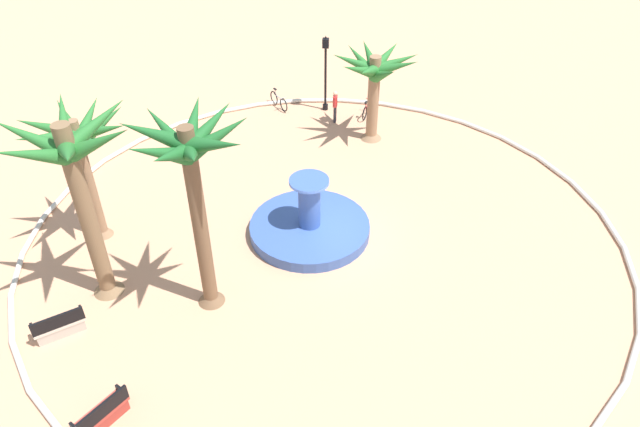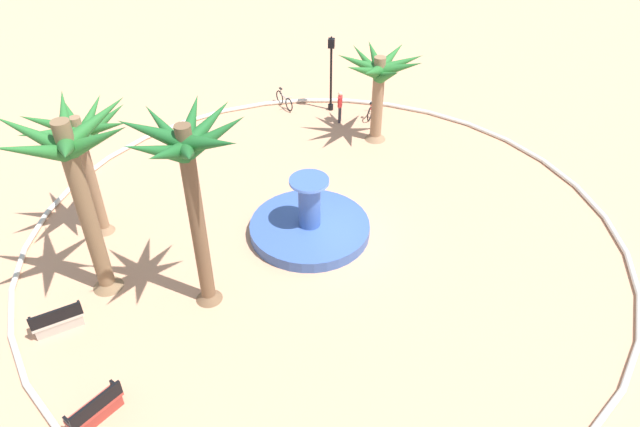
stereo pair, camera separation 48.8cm
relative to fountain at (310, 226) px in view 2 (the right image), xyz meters
name	(u,v)px [view 2 (the right image)]	position (x,y,z in m)	size (l,w,h in m)	color
ground_plane	(324,234)	(-0.58, 0.04, -0.34)	(80.00, 80.00, 0.00)	tan
plaza_curb	(324,232)	(-0.58, 0.04, -0.24)	(22.81, 22.81, 0.20)	silver
fountain	(310,226)	(0.00, 0.00, 0.00)	(4.65, 4.65, 2.50)	#38569E
palm_tree_near_fountain	(75,172)	(6.64, 3.73, 4.44)	(4.32, 4.19, 6.79)	brown
palm_tree_by_curb	(80,139)	(7.97, 0.78, 3.82)	(4.01, 3.93, 5.25)	#8E6B4C
palm_tree_mid_plaza	(379,76)	(-2.25, -7.54, 2.95)	(4.03, 4.00, 4.44)	#8E6B4C
palm_tree_far_side	(188,166)	(2.98, 3.93, 5.05)	(3.87, 3.90, 6.99)	brown
bench_east	(96,410)	(4.89, 8.82, 0.00)	(1.27, 1.62, 1.00)	#B73D33
bench_west	(58,321)	(7.43, 5.79, 0.00)	(1.59, 1.34, 1.00)	beige
lamppost	(331,68)	(0.18, -10.33, 1.99)	(0.32, 0.32, 3.99)	black
bicycle_red_frame	(284,100)	(2.65, -10.36, 0.04)	(1.11, 1.39, 0.94)	black
bicycle_by_lamppost	(373,109)	(-2.03, -9.84, 0.04)	(0.59, 1.67, 0.94)	black
person_cyclist_helmet	(340,105)	(-0.40, -9.05, 0.59)	(0.22, 0.53, 1.67)	#33333D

